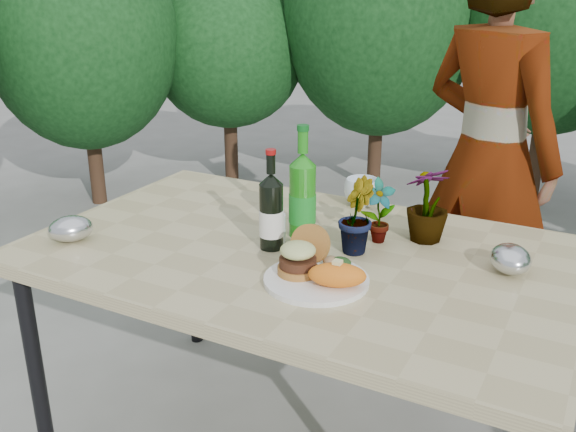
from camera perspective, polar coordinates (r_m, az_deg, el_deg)
The scene contains 17 objects.
patio_table at distance 1.93m, azimuth 1.11°, elevation -4.46°, with size 1.60×1.00×0.75m.
shrub_hedge at distance 3.33m, azimuth 14.67°, elevation 13.38°, with size 6.93×4.99×2.12m.
dinner_plate at distance 1.70m, azimuth 2.53°, elevation -5.70°, with size 0.28×0.28×0.01m, color white.
burger_stack at distance 1.72m, azimuth 1.17°, elevation -3.49°, with size 0.11×0.16×0.11m.
sweet_potato at distance 1.65m, azimuth 4.39°, elevation -5.26°, with size 0.15×0.08×0.06m, color orange.
grilled_veg at distance 1.76m, azimuth 4.35°, elevation -4.04°, with size 0.08×0.05×0.03m.
wine_bottle at distance 1.87m, azimuth -1.49°, elevation 0.29°, with size 0.07×0.07×0.30m.
sparkling_water at distance 1.96m, azimuth 1.29°, elevation 1.75°, with size 0.08×0.08×0.35m.
plastic_cup at distance 1.92m, azimuth -1.28°, elevation -1.19°, with size 0.07×0.07×0.10m, color silver.
seedling_left at distance 1.94m, azimuth 8.05°, elevation 0.41°, with size 0.10×0.07×0.20m, color #236121.
seedling_mid at distance 1.86m, azimuth 6.00°, elevation 0.04°, with size 0.12×0.10×0.22m, color #2B5E20.
seedling_right at distance 1.97m, azimuth 12.30°, elevation 1.04°, with size 0.13×0.13×0.23m, color #23561D.
blue_bowl at distance 2.26m, azimuth 6.59°, elevation 2.12°, with size 0.12×0.12×0.10m, color white.
foil_packet_left at distance 2.06m, azimuth -18.74°, elevation -1.07°, with size 0.13×0.11×0.08m, color silver.
foil_packet_right at distance 1.85m, azimuth 19.16°, elevation -3.62°, with size 0.13×0.11×0.08m, color silver.
person at distance 2.65m, azimuth 17.38°, elevation 4.96°, with size 0.61×0.40×1.67m, color #8A5C45.
terracotta_pot at distance 4.18m, azimuth -4.01°, elevation 0.48°, with size 0.17×0.17×0.14m.
Camera 1 is at (0.79, -1.56, 1.52)m, focal length 40.00 mm.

